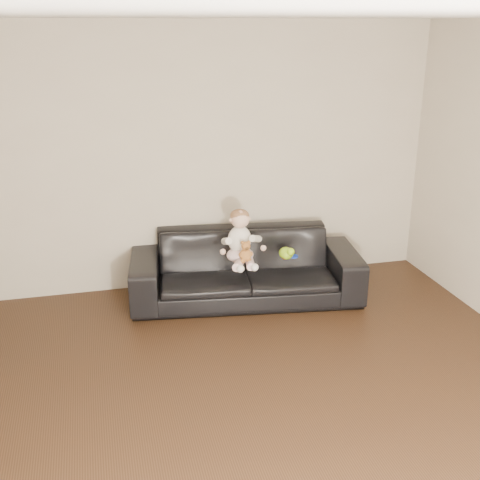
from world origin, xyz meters
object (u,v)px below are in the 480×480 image
object	(u,v)px
toy_green	(286,253)
sofa	(245,267)
baby	(240,240)
teddy_bear	(246,252)
toy_blue_disc	(293,256)
toy_rattle	(285,256)

from	to	relation	value
toy_green	sofa	bearing A→B (deg)	159.40
sofa	toy_green	size ratio (longest dim) A/B	13.42
sofa	baby	bearing A→B (deg)	-116.36
baby	teddy_bear	bearing A→B (deg)	-68.25
sofa	teddy_bear	world-z (taller)	teddy_bear
toy_blue_disc	toy_rattle	bearing A→B (deg)	-156.49
toy_rattle	baby	bearing A→B (deg)	175.72
sofa	baby	world-z (taller)	baby
toy_green	toy_blue_disc	size ratio (longest dim) A/B	1.77
toy_rattle	toy_blue_disc	bearing A→B (deg)	23.51
baby	toy_green	world-z (taller)	baby
teddy_bear	toy_green	world-z (taller)	teddy_bear
baby	teddy_bear	size ratio (longest dim) A/B	2.55
teddy_bear	toy_green	xyz separation A→B (m)	(0.44, 0.14, -0.11)
sofa	toy_rattle	xyz separation A→B (m)	(0.35, -0.15, 0.14)
teddy_bear	toy_blue_disc	size ratio (longest dim) A/B	2.18
teddy_bear	toy_green	distance (m)	0.47
toy_green	toy_blue_disc	distance (m)	0.10
toy_green	toy_blue_disc	bearing A→B (deg)	18.08
toy_rattle	toy_blue_disc	size ratio (longest dim) A/B	0.81
toy_green	toy_blue_disc	xyz separation A→B (m)	(0.08, 0.03, -0.05)
sofa	toy_blue_disc	world-z (taller)	sofa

